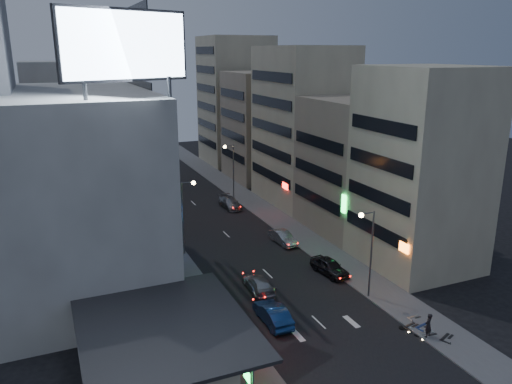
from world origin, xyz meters
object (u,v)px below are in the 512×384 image
parked_car_right_mid (283,237)px  scooter_blue (426,316)px  parked_car_right_far (230,203)px  scooter_black_b (414,315)px  scooter_black_a (448,326)px  parked_car_right_near (330,267)px  scooter_silver_b (418,309)px  scooter_silver_a (433,324)px  person (428,325)px  parked_car_left (161,211)px  road_car_silver (259,284)px  road_car_blue (273,314)px

parked_car_right_mid → scooter_blue: (2.83, -20.33, -0.00)m
parked_car_right_far → parked_car_right_mid: bearing=-88.5°
scooter_black_b → scooter_black_a: bearing=-162.5°
parked_car_right_near → scooter_silver_b: 10.24m
scooter_black_a → scooter_silver_a: 1.05m
scooter_silver_a → parked_car_right_far: bearing=9.8°
person → scooter_silver_a: (0.95, 0.46, -0.36)m
parked_car_right_near → parked_car_left: (-11.20, 24.40, -0.06)m
parked_car_left → road_car_silver: bearing=102.2°
person → scooter_blue: size_ratio=0.99×
parked_car_right_mid → scooter_silver_a: bearing=-87.2°
parked_car_right_mid → road_car_silver: 12.21m
parked_car_left → parked_car_right_mid: bearing=129.5°
parked_car_right_mid → parked_car_left: (-10.58, 15.24, 0.01)m
road_car_silver → parked_car_right_mid: bearing=-121.8°
parked_car_right_mid → scooter_black_a: 22.45m
road_car_blue → scooter_blue: 12.37m
scooter_black_a → scooter_silver_a: size_ratio=1.01×
road_car_blue → scooter_silver_a: 12.61m
parked_car_right_mid → scooter_black_b: parked_car_right_mid is taller
scooter_black_a → scooter_black_b: 2.67m
scooter_blue → parked_car_right_near: bearing=-0.6°
road_car_blue → scooter_black_a: road_car_blue is taller
parked_car_right_near → scooter_silver_a: 12.53m
road_car_blue → scooter_black_b: road_car_blue is taller
road_car_blue → scooter_silver_a: road_car_blue is taller
road_car_blue → person: size_ratio=2.49×
parked_car_right_near → road_car_blue: size_ratio=0.96×
person → scooter_black_a: size_ratio=0.96×
scooter_black_b → parked_car_right_near: bearing=-4.5°
parked_car_right_mid → parked_car_right_far: bearing=89.5°
parked_car_left → parked_car_right_far: parked_car_right_far is taller
parked_car_right_near → scooter_black_b: 10.82m
scooter_black_a → scooter_blue: (-0.45, 1.89, -0.02)m
parked_car_left → person: bearing=112.8°
parked_car_left → person: (12.11, -37.24, 0.36)m
scooter_silver_a → scooter_blue: scooter_silver_a is taller
parked_car_right_mid → parked_car_left: size_ratio=0.83×
parked_car_right_far → scooter_silver_b: 34.37m
road_car_blue → scooter_silver_a: (10.93, -6.28, -0.06)m
road_car_blue → scooter_silver_a: bearing=151.1°
scooter_black_a → road_car_blue: bearing=35.7°
person → scooter_black_b: person is taller
parked_car_left → person: 39.16m
parked_car_left → scooter_blue: size_ratio=2.68×
person → scooter_black_a: bearing=152.9°
parked_car_right_near → scooter_black_b: bearing=-89.5°
road_car_silver → scooter_black_a: 16.33m
parked_car_right_near → scooter_silver_a: size_ratio=2.32×
parked_car_right_far → scooter_silver_b: parked_car_right_far is taller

